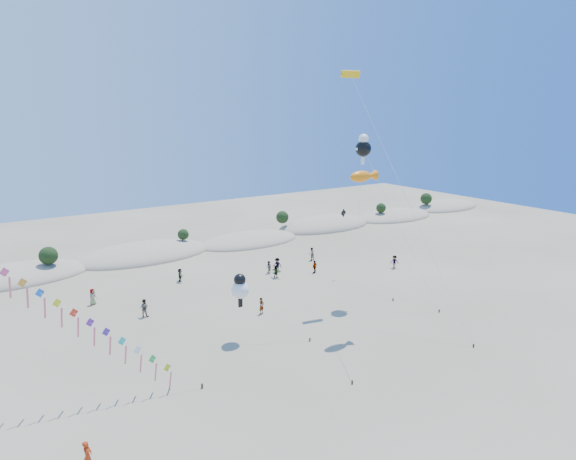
{
  "coord_description": "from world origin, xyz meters",
  "views": [
    {
      "loc": [
        -18.5,
        -19.39,
        19.18
      ],
      "look_at": [
        3.52,
        14.0,
        9.54
      ],
      "focal_mm": 30.0,
      "sensor_mm": 36.0,
      "label": 1
    }
  ],
  "objects": [
    {
      "name": "dune_ridge",
      "position": [
        1.06,
        45.14,
        0.11
      ],
      "size": [
        145.3,
        11.49,
        5.57
      ],
      "color": "gray",
      "rests_on": "ground"
    },
    {
      "name": "flyer_foreground",
      "position": [
        -15.18,
        5.64,
        0.93
      ],
      "size": [
        0.71,
        0.81,
        1.85
      ],
      "primitive_type": "imported",
      "rotation": [
        0.0,
        0.0,
        1.08
      ],
      "color": "#B6300E",
      "rests_on": "ground"
    },
    {
      "name": "ground",
      "position": [
        0.0,
        0.0,
        0.0
      ],
      "size": [
        160.0,
        160.0,
        0.0
      ],
      "primitive_type": "plane",
      "color": "#7B6E55",
      "rests_on": "ground"
    },
    {
      "name": "cartoon_kite_high",
      "position": [
        15.39,
        17.96,
        15.93
      ],
      "size": [
        4.3,
        9.29,
        17.26
      ],
      "color": "#3F2D1E",
      "rests_on": "ground"
    },
    {
      "name": "dark_kite",
      "position": [
        17.87,
        21.63,
        5.75
      ],
      "size": [
        1.74,
        10.07,
        8.2
      ],
      "color": "#3F2D1E",
      "rests_on": "ground"
    },
    {
      "name": "fish_kite",
      "position": [
        10.21,
        12.12,
        13.86
      ],
      "size": [
        8.95,
        8.37,
        14.4
      ],
      "color": "#3F2D1E",
      "rests_on": "ground"
    },
    {
      "name": "beachgoers",
      "position": [
        8.52,
        27.71,
        0.84
      ],
      "size": [
        36.09,
        14.44,
        1.81
      ],
      "color": "slate",
      "rests_on": "ground"
    },
    {
      "name": "cartoon_kite_low",
      "position": [
        -0.52,
        15.36,
        4.71
      ],
      "size": [
        5.54,
        4.62,
        5.97
      ],
      "color": "#3F2D1E",
      "rests_on": "ground"
    },
    {
      "name": "parafoil_kite",
      "position": [
        14.59,
        18.88,
        22.41
      ],
      "size": [
        2.09,
        16.82,
        23.48
      ],
      "color": "#3F2D1E",
      "rests_on": "ground"
    }
  ]
}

